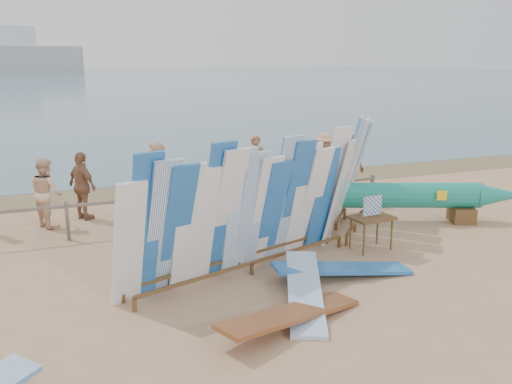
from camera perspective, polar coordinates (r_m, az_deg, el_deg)
name	(u,v)px	position (r m, az deg, el deg)	size (l,w,h in m)	color
ground	(188,276)	(10.47, -7.21, -8.72)	(160.00, 160.00, 0.00)	tan
ocean	(53,77)	(137.49, -20.63, 11.26)	(320.00, 240.00, 0.02)	#44687A
wet_sand_strip	(131,192)	(17.24, -13.07, 0.04)	(40.00, 2.60, 0.01)	olive
distant_ship	(7,55)	(189.67, -24.78, 12.96)	(45.00, 8.00, 14.00)	#999EA3
fence	(156,205)	(13.06, -10.51, -1.35)	(12.08, 0.08, 0.90)	#726156
main_surfboard_rack	(245,213)	(10.20, -1.17, -2.19)	(5.22, 2.22, 2.65)	brown
side_surfboard_rack	(347,180)	(12.81, 9.61, 1.30)	(2.16, 2.30, 2.78)	brown
outrigger_canoe	(385,197)	(13.90, 13.44, -0.50)	(6.89, 3.15, 1.02)	brown
vendor_table	(371,232)	(11.88, 12.01, -4.13)	(0.96, 0.72, 1.19)	brown
flat_board_b	(304,301)	(9.41, 5.10, -11.35)	(0.56, 2.70, 0.07)	#8CB5E1
flat_board_d	(342,277)	(10.45, 9.08, -8.84)	(0.56, 2.70, 0.07)	#2364B3
flat_board_c	(291,325)	(8.62, 3.75, -13.80)	(0.56, 2.70, 0.07)	brown
beach_chair_left	(151,209)	(14.04, -10.98, -1.82)	(0.82, 0.83, 0.93)	#AD122D
beach_chair_right	(238,203)	(14.42, -1.86, -1.13)	(0.77, 0.79, 0.96)	#AD122D
stroller	(237,195)	(14.67, -1.98, -0.28)	(0.78, 0.91, 1.06)	#AD122D
beachgoer_4	(83,186)	(14.39, -17.80, 0.60)	(1.02, 0.44, 1.74)	#8C6042
beachgoer_2	(46,192)	(14.09, -21.22, -0.04)	(0.83, 0.40, 1.70)	beige
beachgoer_7	(256,165)	(16.38, 0.01, 2.90)	(0.65, 0.36, 1.79)	#8C6042
beachgoer_10	(351,167)	(15.92, 9.96, 2.57)	(1.11, 0.48, 1.90)	#8C6042
beachgoer_5	(157,173)	(15.38, -10.34, 1.94)	(1.65, 0.53, 1.78)	beige
beachgoer_9	(324,161)	(17.23, 7.14, 3.31)	(1.15, 0.47, 1.78)	tan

